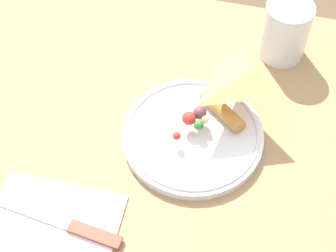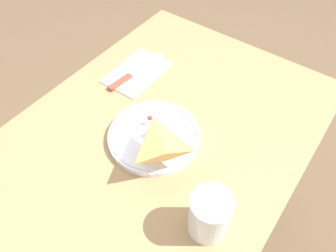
# 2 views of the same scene
# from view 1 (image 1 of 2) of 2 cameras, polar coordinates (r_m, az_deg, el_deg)

# --- Properties ---
(dining_table) EXTENTS (1.08, 0.69, 0.77)m
(dining_table) POSITION_cam_1_polar(r_m,az_deg,el_deg) (0.96, 5.26, -6.23)
(dining_table) COLOR #A87F51
(dining_table) RESTS_ON ground_plane
(plate_pizza) EXTENTS (0.23, 0.23, 0.05)m
(plate_pizza) POSITION_cam_1_polar(r_m,az_deg,el_deg) (0.84, 2.88, -0.86)
(plate_pizza) COLOR white
(plate_pizza) RESTS_ON dining_table
(milk_glass) EXTENTS (0.09, 0.09, 0.11)m
(milk_glass) POSITION_cam_1_polar(r_m,az_deg,el_deg) (0.96, 12.83, 10.13)
(milk_glass) COLOR white
(milk_glass) RESTS_ON dining_table
(napkin_folded) EXTENTS (0.20, 0.13, 0.00)m
(napkin_folded) POSITION_cam_1_polar(r_m,az_deg,el_deg) (0.79, -12.47, -10.24)
(napkin_folded) COLOR white
(napkin_folded) RESTS_ON dining_table
(butter_knife) EXTENTS (0.22, 0.04, 0.01)m
(butter_knife) POSITION_cam_1_polar(r_m,az_deg,el_deg) (0.79, -11.77, -10.39)
(butter_knife) COLOR #99422D
(butter_knife) RESTS_ON napkin_folded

